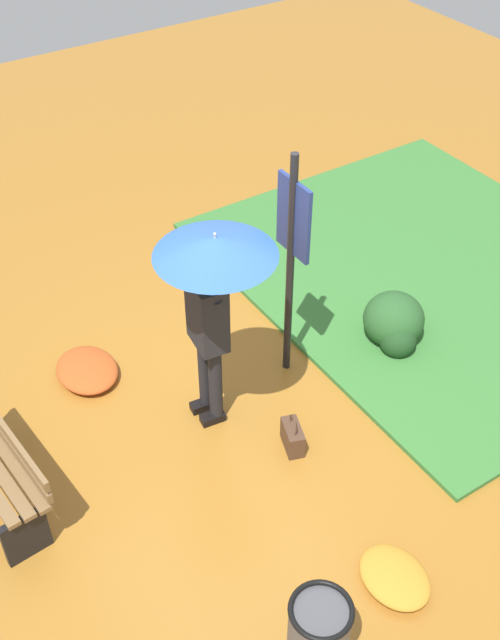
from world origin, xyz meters
name	(u,v)px	position (x,y,z in m)	size (l,w,h in m)	color
ground_plane	(222,425)	(0.00, 0.00, 0.00)	(18.00, 18.00, 0.00)	#9E6623
grass_verge	(435,272)	(-0.64, 3.16, 0.03)	(4.80, 4.00, 0.05)	#387533
person_with_umbrella	(212,282)	(-0.11, 0.01, 1.55)	(0.96, 0.96, 2.04)	black
info_sign_post	(292,243)	(-0.32, 0.93, 1.44)	(0.44, 0.07, 2.30)	black
handbag	(293,437)	(0.54, 0.39, 0.13)	(0.33, 0.23, 0.37)	#4C3323
shrub_cluster	(394,323)	(-0.03, 2.01, 0.25)	(0.66, 0.60, 0.54)	#285628
leaf_pile_near_person	(395,577)	(2.02, 0.27, 0.07)	(0.59, 0.47, 0.13)	#C68428
leaf_pile_by_bench	(87,370)	(-1.24, -0.75, 0.08)	(0.70, 0.56, 0.15)	#B74C1E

